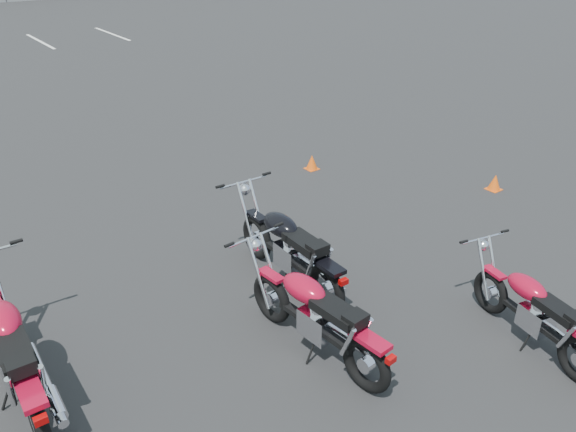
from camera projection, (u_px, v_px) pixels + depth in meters
ground at (303, 281)px, 7.37m from camera, size 120.00×120.00×0.00m
motorcycle_front_red at (15, 353)px, 5.36m from camera, size 0.89×2.31×1.13m
motorcycle_second_black at (290, 249)px, 7.13m from camera, size 0.87×2.24×1.10m
motorcycle_third_red at (317, 315)px, 5.94m from camera, size 0.83×2.15×1.05m
motorcycle_rear_red at (535, 312)px, 6.10m from camera, size 0.80×1.87×0.92m
training_cone_near at (312, 162)px, 10.71m from camera, size 0.24×0.24×0.28m
training_cone_far at (495, 182)px, 9.87m from camera, size 0.24×0.24×0.28m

